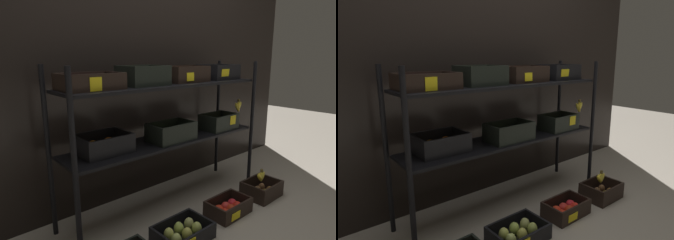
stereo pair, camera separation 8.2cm
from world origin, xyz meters
TOP-DOWN VIEW (x-y plane):
  - ground_plane at (0.00, 0.00)m, footprint 10.00×10.00m
  - storefront_wall at (0.00, 0.40)m, footprint 4.07×0.12m
  - display_rack at (-0.00, 0.00)m, footprint 1.78×0.43m
  - crate_ground_pear at (-0.24, -0.42)m, footprint 0.37×0.26m
  - crate_ground_center_apple_red at (0.25, -0.41)m, footprint 0.33×0.22m
  - crate_ground_kiwi at (0.69, -0.42)m, footprint 0.30×0.24m
  - banana_bunch_loose at (0.67, -0.42)m, footprint 0.12×0.04m

SIDE VIEW (x-z plane):
  - ground_plane at x=0.00m, z-range 0.00..0.00m
  - crate_ground_center_apple_red at x=0.25m, z-range -0.01..0.11m
  - crate_ground_pear at x=-0.24m, z-range -0.01..0.10m
  - crate_ground_kiwi at x=0.69m, z-range -0.02..0.12m
  - banana_bunch_loose at x=0.67m, z-range 0.13..0.24m
  - display_rack at x=0.00m, z-range 0.22..1.35m
  - storefront_wall at x=0.00m, z-range 0.00..1.96m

